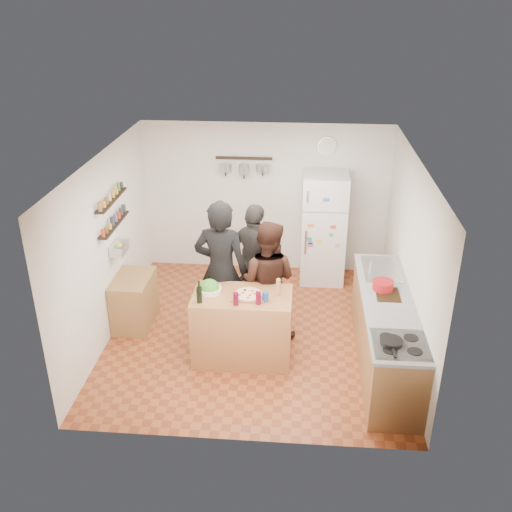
# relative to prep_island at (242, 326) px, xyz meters

# --- Properties ---
(room_shell) EXTENTS (4.20, 4.20, 4.20)m
(room_shell) POSITION_rel_prep_island_xyz_m (0.12, 0.94, 0.79)
(room_shell) COLOR brown
(room_shell) RESTS_ON ground
(prep_island) EXTENTS (1.25, 0.72, 0.91)m
(prep_island) POSITION_rel_prep_island_xyz_m (0.00, 0.00, 0.00)
(prep_island) COLOR #A2663B
(prep_island) RESTS_ON floor
(pizza_board) EXTENTS (0.42, 0.34, 0.02)m
(pizza_board) POSITION_rel_prep_island_xyz_m (0.08, -0.02, 0.47)
(pizza_board) COLOR brown
(pizza_board) RESTS_ON prep_island
(pizza) EXTENTS (0.34, 0.34, 0.02)m
(pizza) POSITION_rel_prep_island_xyz_m (0.08, -0.02, 0.48)
(pizza) COLOR #CEB187
(pizza) RESTS_ON pizza_board
(salad_bowl) EXTENTS (0.31, 0.31, 0.06)m
(salad_bowl) POSITION_rel_prep_island_xyz_m (-0.42, 0.05, 0.49)
(salad_bowl) COLOR silver
(salad_bowl) RESTS_ON prep_island
(wine_bottle) EXTENTS (0.07, 0.07, 0.21)m
(wine_bottle) POSITION_rel_prep_island_xyz_m (-0.50, -0.22, 0.56)
(wine_bottle) COLOR black
(wine_bottle) RESTS_ON prep_island
(wine_glass_near) EXTENTS (0.07, 0.07, 0.16)m
(wine_glass_near) POSITION_rel_prep_island_xyz_m (-0.05, -0.24, 0.53)
(wine_glass_near) COLOR #50061E
(wine_glass_near) RESTS_ON prep_island
(wine_glass_far) EXTENTS (0.07, 0.07, 0.16)m
(wine_glass_far) POSITION_rel_prep_island_xyz_m (0.22, -0.20, 0.53)
(wine_glass_far) COLOR #57071B
(wine_glass_far) RESTS_ON prep_island
(pepper_mill) EXTENTS (0.06, 0.06, 0.18)m
(pepper_mill) POSITION_rel_prep_island_xyz_m (0.45, 0.05, 0.55)
(pepper_mill) COLOR #AE7149
(pepper_mill) RESTS_ON prep_island
(salt_canister) EXTENTS (0.08, 0.08, 0.12)m
(salt_canister) POSITION_rel_prep_island_xyz_m (0.30, -0.12, 0.52)
(salt_canister) COLOR navy
(salt_canister) RESTS_ON prep_island
(person_left) EXTENTS (0.77, 0.55, 1.98)m
(person_left) POSITION_rel_prep_island_xyz_m (-0.33, 0.50, 0.54)
(person_left) COLOR black
(person_left) RESTS_ON floor
(person_center) EXTENTS (0.95, 0.82, 1.69)m
(person_center) POSITION_rel_prep_island_xyz_m (0.28, 0.54, 0.39)
(person_center) COLOR black
(person_center) RESTS_ON floor
(person_back) EXTENTS (1.09, 0.87, 1.73)m
(person_back) POSITION_rel_prep_island_xyz_m (0.08, 1.05, 0.41)
(person_back) COLOR #2B2826
(person_back) RESTS_ON floor
(counter_run) EXTENTS (0.63, 2.63, 0.90)m
(counter_run) POSITION_rel_prep_island_xyz_m (1.82, 0.00, -0.01)
(counter_run) COLOR #9E7042
(counter_run) RESTS_ON floor
(stove_top) EXTENTS (0.60, 0.62, 0.02)m
(stove_top) POSITION_rel_prep_island_xyz_m (1.82, -0.95, 0.46)
(stove_top) COLOR white
(stove_top) RESTS_ON counter_run
(skillet) EXTENTS (0.25, 0.25, 0.05)m
(skillet) POSITION_rel_prep_island_xyz_m (1.72, -0.95, 0.49)
(skillet) COLOR black
(skillet) RESTS_ON stove_top
(sink) EXTENTS (0.50, 0.80, 0.03)m
(sink) POSITION_rel_prep_island_xyz_m (1.82, 0.85, 0.46)
(sink) COLOR silver
(sink) RESTS_ON counter_run
(cutting_board) EXTENTS (0.30, 0.40, 0.02)m
(cutting_board) POSITION_rel_prep_island_xyz_m (1.82, 0.15, 0.46)
(cutting_board) COLOR brown
(cutting_board) RESTS_ON counter_run
(red_bowl) EXTENTS (0.27, 0.27, 0.11)m
(red_bowl) POSITION_rel_prep_island_xyz_m (1.77, 0.29, 0.52)
(red_bowl) COLOR #A4121A
(red_bowl) RESTS_ON counter_run
(fridge) EXTENTS (0.70, 0.68, 1.80)m
(fridge) POSITION_rel_prep_island_xyz_m (1.07, 2.30, 0.45)
(fridge) COLOR white
(fridge) RESTS_ON floor
(wall_clock) EXTENTS (0.30, 0.03, 0.30)m
(wall_clock) POSITION_rel_prep_island_xyz_m (1.07, 2.63, 1.69)
(wall_clock) COLOR silver
(wall_clock) RESTS_ON back_wall
(spice_shelf_lower) EXTENTS (0.12, 1.00, 0.02)m
(spice_shelf_lower) POSITION_rel_prep_island_xyz_m (-1.81, 0.75, 1.04)
(spice_shelf_lower) COLOR black
(spice_shelf_lower) RESTS_ON left_wall
(spice_shelf_upper) EXTENTS (0.12, 1.00, 0.02)m
(spice_shelf_upper) POSITION_rel_prep_island_xyz_m (-1.81, 0.75, 1.40)
(spice_shelf_upper) COLOR black
(spice_shelf_upper) RESTS_ON left_wall
(produce_basket) EXTENTS (0.18, 0.35, 0.14)m
(produce_basket) POSITION_rel_prep_island_xyz_m (-1.78, 0.75, 0.69)
(produce_basket) COLOR silver
(produce_basket) RESTS_ON left_wall
(side_table) EXTENTS (0.50, 0.80, 0.73)m
(side_table) POSITION_rel_prep_island_xyz_m (-1.62, 0.68, -0.09)
(side_table) COLOR olive
(side_table) RESTS_ON floor
(pot_rack) EXTENTS (0.90, 0.04, 0.04)m
(pot_rack) POSITION_rel_prep_island_xyz_m (-0.23, 2.55, 1.49)
(pot_rack) COLOR black
(pot_rack) RESTS_ON back_wall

